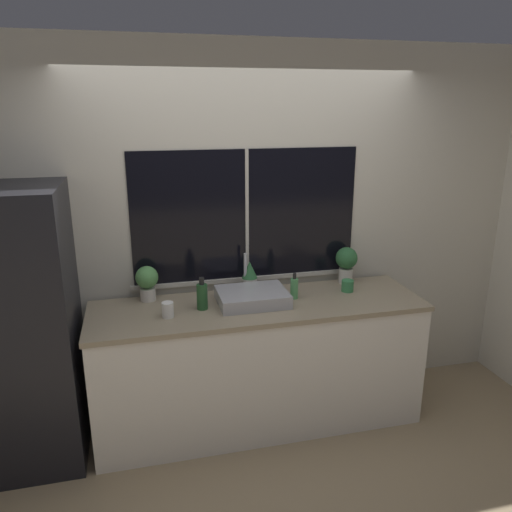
% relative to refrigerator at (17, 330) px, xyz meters
% --- Properties ---
extents(ground_plane, '(14.00, 14.00, 0.00)m').
position_rel_refrigerator_xyz_m(ground_plane, '(1.57, -0.34, -0.90)').
color(ground_plane, '#937F60').
extents(wall_back, '(8.00, 0.09, 2.70)m').
position_rel_refrigerator_xyz_m(wall_back, '(1.57, 0.38, 0.45)').
color(wall_back, beige).
rests_on(wall_back, ground_plane).
extents(wall_right, '(0.06, 7.00, 2.70)m').
position_rel_refrigerator_xyz_m(wall_right, '(3.77, 1.16, 0.45)').
color(wall_right, beige).
rests_on(wall_right, ground_plane).
extents(counter, '(2.33, 0.68, 0.93)m').
position_rel_refrigerator_xyz_m(counter, '(1.57, -0.02, -0.44)').
color(counter, white).
rests_on(counter, ground_plane).
extents(refrigerator, '(0.71, 0.73, 1.81)m').
position_rel_refrigerator_xyz_m(refrigerator, '(0.00, 0.00, 0.00)').
color(refrigerator, black).
rests_on(refrigerator, ground_plane).
extents(sink, '(0.48, 0.42, 0.30)m').
position_rel_refrigerator_xyz_m(sink, '(1.53, 0.02, 0.07)').
color(sink, '#ADADB2').
rests_on(sink, counter).
extents(potted_plant_left, '(0.16, 0.16, 0.25)m').
position_rel_refrigerator_xyz_m(potted_plant_left, '(0.82, 0.24, 0.17)').
color(potted_plant_left, silver).
rests_on(potted_plant_left, counter).
extents(potted_plant_center, '(0.11, 0.11, 0.23)m').
position_rel_refrigerator_xyz_m(potted_plant_center, '(1.56, 0.24, 0.15)').
color(potted_plant_center, silver).
rests_on(potted_plant_center, counter).
extents(potted_plant_right, '(0.17, 0.17, 0.28)m').
position_rel_refrigerator_xyz_m(potted_plant_right, '(2.33, 0.24, 0.20)').
color(potted_plant_right, silver).
rests_on(potted_plant_right, counter).
extents(soap_bottle, '(0.06, 0.06, 0.19)m').
position_rel_refrigerator_xyz_m(soap_bottle, '(1.84, 0.03, 0.11)').
color(soap_bottle, '#519E5B').
rests_on(soap_bottle, counter).
extents(bottle_tall, '(0.07, 0.07, 0.22)m').
position_rel_refrigerator_xyz_m(bottle_tall, '(1.17, -0.01, 0.12)').
color(bottle_tall, '#235128').
rests_on(bottle_tall, counter).
extents(mug_white, '(0.08, 0.08, 0.10)m').
position_rel_refrigerator_xyz_m(mug_white, '(0.94, -0.09, 0.08)').
color(mug_white, white).
rests_on(mug_white, counter).
extents(mug_green, '(0.09, 0.09, 0.09)m').
position_rel_refrigerator_xyz_m(mug_green, '(2.27, 0.06, 0.07)').
color(mug_green, '#38844C').
rests_on(mug_green, counter).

